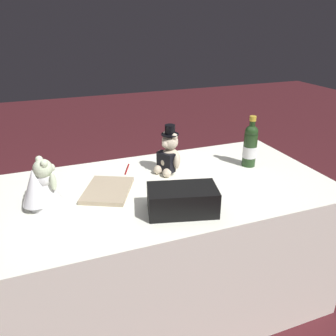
{
  "coord_description": "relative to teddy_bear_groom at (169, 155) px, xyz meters",
  "views": [
    {
      "loc": [
        -0.55,
        -1.47,
        1.55
      ],
      "look_at": [
        0.0,
        0.0,
        0.86
      ],
      "focal_mm": 36.31,
      "sensor_mm": 36.0,
      "label": 1
    }
  ],
  "objects": [
    {
      "name": "ground_plane",
      "position": [
        -0.06,
        -0.15,
        -0.86
      ],
      "size": [
        12.0,
        12.0,
        0.0
      ],
      "primitive_type": "plane",
      "color": "#47191E"
    },
    {
      "name": "teddy_bear_groom",
      "position": [
        0.0,
        0.0,
        0.0
      ],
      "size": [
        0.15,
        0.15,
        0.27
      ],
      "color": "beige",
      "rests_on": "reception_table"
    },
    {
      "name": "reception_table",
      "position": [
        -0.06,
        -0.15,
        -0.48
      ],
      "size": [
        1.7,
        0.9,
        0.76
      ],
      "primitive_type": "cube",
      "color": "white",
      "rests_on": "ground_plane"
    },
    {
      "name": "guestbook",
      "position": [
        -0.37,
        -0.11,
        -0.09
      ],
      "size": [
        0.31,
        0.34,
        0.02
      ],
      "primitive_type": "cube",
      "rotation": [
        0.0,
        0.0,
        -0.45
      ],
      "color": "tan",
      "rests_on": "reception_table"
    },
    {
      "name": "signing_pen",
      "position": [
        -0.21,
        0.12,
        -0.1
      ],
      "size": [
        0.06,
        0.13,
        0.01
      ],
      "color": "maroon",
      "rests_on": "reception_table"
    },
    {
      "name": "teddy_bear_bride",
      "position": [
        -0.67,
        -0.15,
        -0.0
      ],
      "size": [
        0.21,
        0.18,
        0.24
      ],
      "color": "white",
      "rests_on": "reception_table"
    },
    {
      "name": "champagne_bottle",
      "position": [
        0.47,
        -0.07,
        0.02
      ],
      "size": [
        0.08,
        0.08,
        0.3
      ],
      "color": "#213D1C",
      "rests_on": "reception_table"
    },
    {
      "name": "gift_case_black",
      "position": [
        -0.09,
        -0.41,
        -0.04
      ],
      "size": [
        0.34,
        0.24,
        0.12
      ],
      "color": "black",
      "rests_on": "reception_table"
    }
  ]
}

